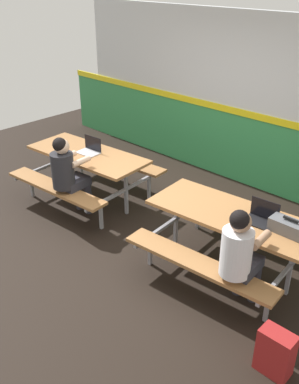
{
  "coord_description": "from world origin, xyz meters",
  "views": [
    {
      "loc": [
        3.39,
        -3.29,
        3.14
      ],
      "look_at": [
        0.0,
        0.26,
        0.55
      ],
      "focal_mm": 40.37,
      "sensor_mm": 36.0,
      "label": 1
    }
  ],
  "objects_px": {
    "picnic_table_right": "(230,226)",
    "student_nearer": "(68,171)",
    "laptop_silver": "(90,149)",
    "laptop_dark": "(261,218)",
    "toolbox_grey": "(289,227)",
    "picnic_table_left": "(88,163)",
    "student_further": "(240,253)",
    "backpack_dark": "(276,353)"
  },
  "relations": [
    {
      "from": "student_further",
      "to": "laptop_silver",
      "type": "relative_size",
      "value": 3.57
    },
    {
      "from": "student_nearer",
      "to": "toolbox_grey",
      "type": "distance_m",
      "value": 2.93
    },
    {
      "from": "laptop_silver",
      "to": "laptop_dark",
      "type": "xyz_separation_m",
      "value": [
        2.78,
        0.04,
        0.0
      ]
    },
    {
      "from": "student_nearer",
      "to": "backpack_dark",
      "type": "xyz_separation_m",
      "value": [
        3.35,
        -0.37,
        -0.49
      ]
    },
    {
      "from": "backpack_dark",
      "to": "student_further",
      "type": "bearing_deg",
      "value": 149.2
    },
    {
      "from": "student_further",
      "to": "laptop_silver",
      "type": "xyz_separation_m",
      "value": [
        -2.91,
        0.55,
        0.08
      ]
    },
    {
      "from": "picnic_table_left",
      "to": "laptop_dark",
      "type": "distance_m",
      "value": 2.8
    },
    {
      "from": "student_nearer",
      "to": "student_further",
      "type": "relative_size",
      "value": 1.0
    },
    {
      "from": "picnic_table_right",
      "to": "student_further",
      "type": "distance_m",
      "value": 0.7
    },
    {
      "from": "laptop_silver",
      "to": "laptop_dark",
      "type": "distance_m",
      "value": 2.78
    },
    {
      "from": "student_nearer",
      "to": "picnic_table_left",
      "type": "bearing_deg",
      "value": 114.67
    },
    {
      "from": "picnic_table_left",
      "to": "laptop_silver",
      "type": "distance_m",
      "value": 0.22
    },
    {
      "from": "toolbox_grey",
      "to": "backpack_dark",
      "type": "xyz_separation_m",
      "value": [
        0.48,
        -0.98,
        -0.6
      ]
    },
    {
      "from": "laptop_silver",
      "to": "laptop_dark",
      "type": "relative_size",
      "value": 1.0
    },
    {
      "from": "toolbox_grey",
      "to": "backpack_dark",
      "type": "height_order",
      "value": "toolbox_grey"
    },
    {
      "from": "student_further",
      "to": "backpack_dark",
      "type": "distance_m",
      "value": 0.93
    },
    {
      "from": "picnic_table_left",
      "to": "student_further",
      "type": "relative_size",
      "value": 1.56
    },
    {
      "from": "laptop_silver",
      "to": "picnic_table_right",
      "type": "bearing_deg",
      "value": -0.61
    },
    {
      "from": "laptop_dark",
      "to": "toolbox_grey",
      "type": "bearing_deg",
      "value": -1.69
    },
    {
      "from": "toolbox_grey",
      "to": "picnic_table_right",
      "type": "bearing_deg",
      "value": -175.03
    },
    {
      "from": "student_nearer",
      "to": "toolbox_grey",
      "type": "relative_size",
      "value": 3.02
    },
    {
      "from": "student_further",
      "to": "laptop_dark",
      "type": "distance_m",
      "value": 0.6
    },
    {
      "from": "laptop_silver",
      "to": "backpack_dark",
      "type": "height_order",
      "value": "laptop_silver"
    },
    {
      "from": "laptop_silver",
      "to": "toolbox_grey",
      "type": "xyz_separation_m",
      "value": [
        3.1,
        0.03,
        0.02
      ]
    },
    {
      "from": "student_further",
      "to": "backpack_dark",
      "type": "bearing_deg",
      "value": -30.8
    },
    {
      "from": "picnic_table_right",
      "to": "student_nearer",
      "type": "xyz_separation_m",
      "value": [
        -2.22,
        -0.55,
        0.13
      ]
    },
    {
      "from": "picnic_table_left",
      "to": "student_nearer",
      "type": "height_order",
      "value": "student_nearer"
    },
    {
      "from": "laptop_silver",
      "to": "toolbox_grey",
      "type": "bearing_deg",
      "value": 0.56
    },
    {
      "from": "picnic_table_left",
      "to": "student_further",
      "type": "xyz_separation_m",
      "value": [
        2.92,
        -0.51,
        0.13
      ]
    },
    {
      "from": "student_further",
      "to": "backpack_dark",
      "type": "relative_size",
      "value": 2.74
    },
    {
      "from": "picnic_table_left",
      "to": "picnic_table_right",
      "type": "height_order",
      "value": "same"
    },
    {
      "from": "student_nearer",
      "to": "backpack_dark",
      "type": "relative_size",
      "value": 2.74
    },
    {
      "from": "laptop_dark",
      "to": "toolbox_grey",
      "type": "relative_size",
      "value": 0.84
    },
    {
      "from": "student_nearer",
      "to": "laptop_dark",
      "type": "height_order",
      "value": "student_nearer"
    },
    {
      "from": "laptop_silver",
      "to": "toolbox_grey",
      "type": "relative_size",
      "value": 0.84
    },
    {
      "from": "student_further",
      "to": "laptop_dark",
      "type": "bearing_deg",
      "value": 102.28
    },
    {
      "from": "picnic_table_right",
      "to": "student_nearer",
      "type": "relative_size",
      "value": 1.56
    },
    {
      "from": "student_further",
      "to": "laptop_silver",
      "type": "distance_m",
      "value": 2.96
    },
    {
      "from": "student_further",
      "to": "picnic_table_left",
      "type": "bearing_deg",
      "value": 170.16
    },
    {
      "from": "student_nearer",
      "to": "backpack_dark",
      "type": "height_order",
      "value": "student_nearer"
    },
    {
      "from": "laptop_silver",
      "to": "picnic_table_left",
      "type": "bearing_deg",
      "value": -108.77
    },
    {
      "from": "picnic_table_left",
      "to": "laptop_dark",
      "type": "bearing_deg",
      "value": 1.61
    }
  ]
}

